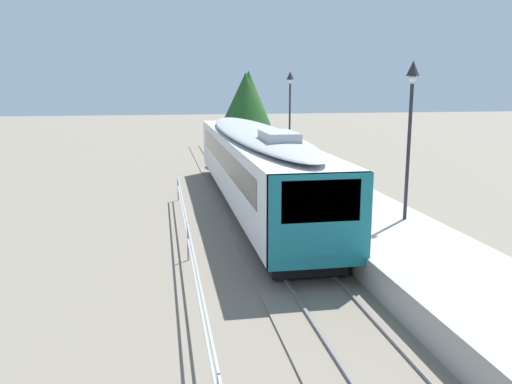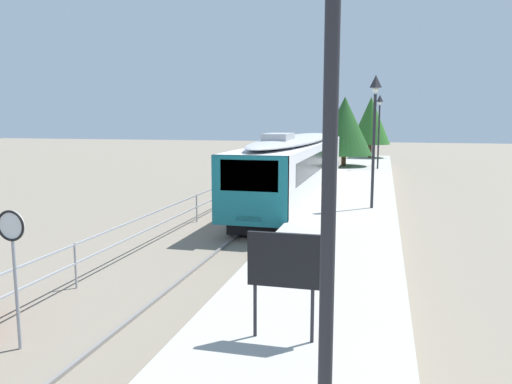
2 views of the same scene
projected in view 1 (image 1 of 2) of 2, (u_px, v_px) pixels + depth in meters
name	position (u px, v px, depth m)	size (l,w,h in m)	color
ground_plane	(196.00, 250.00, 17.98)	(160.00, 160.00, 0.00)	slate
track_rails	(283.00, 245.00, 18.49)	(3.20, 60.00, 0.14)	slate
commuter_train	(254.00, 161.00, 23.55)	(2.82, 20.30, 3.74)	silver
station_platform	(372.00, 229.00, 18.97)	(3.90, 60.00, 0.90)	#A8A59E
platform_lamp_mid_platform	(411.00, 111.00, 17.75)	(0.34, 0.34, 5.35)	#232328
platform_lamp_far_end	(290.00, 98.00, 34.06)	(0.34, 0.34, 5.35)	#232328
tree_behind_carpark	(249.00, 97.00, 44.43)	(3.71, 3.71, 6.58)	brown
tree_behind_station_far	(246.00, 107.00, 35.32)	(4.32, 4.32, 6.22)	brown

